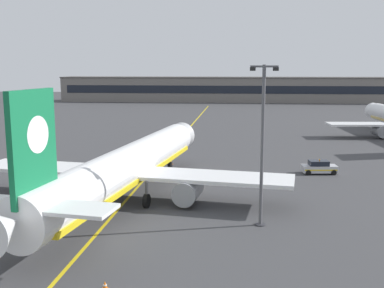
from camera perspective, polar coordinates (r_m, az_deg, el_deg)
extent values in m
plane|color=#3D3D3F|center=(36.89, -11.30, -11.31)|extent=(400.00, 400.00, 0.00)
cube|color=yellow|center=(65.11, -3.83, -1.98)|extent=(3.47, 179.98, 0.01)
cylinder|color=white|center=(45.45, -7.99, -2.62)|extent=(9.12, 36.16, 3.80)
cone|color=white|center=(63.47, -1.54, 0.95)|extent=(3.96, 3.11, 3.61)
cone|color=white|center=(28.90, -22.56, -9.61)|extent=(3.24, 3.19, 2.85)
cube|color=gold|center=(45.68, -7.96, -3.90)|extent=(8.61, 33.31, 0.44)
cube|color=black|center=(61.57, -2.01, 1.30)|extent=(2.98, 1.51, 0.60)
cube|color=white|center=(46.18, -7.69, -3.51)|extent=(32.36, 9.51, 0.36)
cylinder|color=gray|center=(48.18, -15.00, -4.69)|extent=(2.81, 3.90, 2.30)
cylinder|color=black|center=(49.75, -13.98, -4.19)|extent=(1.96, 0.47, 1.95)
cylinder|color=gray|center=(43.69, -0.51, -5.82)|extent=(2.81, 3.90, 2.30)
cylinder|color=black|center=(45.43, 0.07, -5.22)|extent=(1.96, 0.47, 1.95)
cube|color=#147042|center=(30.77, -19.11, -0.28)|extent=(1.11, 4.81, 7.20)
cylinder|color=white|center=(30.91, -18.89, 1.13)|extent=(0.79, 2.44, 2.40)
cube|color=white|center=(31.10, -19.34, -7.19)|extent=(11.29, 4.41, 0.24)
cylinder|color=#4C4C51|center=(59.28, -2.76, -1.67)|extent=(0.24, 0.24, 1.60)
cylinder|color=black|center=(59.49, -2.75, -2.64)|extent=(0.53, 0.95, 0.90)
cylinder|color=#4C4C51|center=(45.10, -11.96, -5.09)|extent=(0.24, 0.24, 1.60)
cylinder|color=black|center=(45.39, -11.91, -6.46)|extent=(0.59, 1.35, 1.30)
cylinder|color=#4C4C51|center=(43.14, -5.70, -5.60)|extent=(0.24, 0.24, 1.60)
cylinder|color=black|center=(43.45, -5.67, -7.03)|extent=(0.59, 1.35, 1.30)
cone|color=white|center=(110.14, 21.72, 3.85)|extent=(3.59, 2.71, 3.42)
cube|color=black|center=(108.41, 22.08, 4.08)|extent=(2.77, 1.24, 0.57)
cylinder|color=gray|center=(90.95, 22.30, 1.49)|extent=(2.43, 3.56, 2.18)
cylinder|color=black|center=(92.56, 21.91, 1.65)|extent=(1.86, 0.31, 1.85)
cylinder|color=#4C4C51|center=(106.12, 22.52, 2.56)|extent=(0.23, 0.23, 1.52)
cylinder|color=black|center=(106.23, 22.49, 2.04)|extent=(0.44, 0.88, 0.85)
cylinder|color=#515156|center=(37.61, 8.71, -0.38)|extent=(0.28, 0.28, 13.20)
cylinder|color=#333338|center=(39.27, 8.47, -9.84)|extent=(0.90, 0.90, 0.10)
cube|color=#515156|center=(37.05, 8.97, 9.49)|extent=(2.20, 0.16, 0.16)
cube|color=black|center=(37.01, 7.55, 9.21)|extent=(0.44, 0.36, 0.28)
cube|color=black|center=(37.12, 10.36, 9.14)|extent=(0.44, 0.36, 0.28)
cube|color=#B7B7BC|center=(58.78, 15.51, -2.96)|extent=(4.35, 2.19, 0.84)
cube|color=black|center=(58.61, 15.45, -2.28)|extent=(2.45, 1.79, 0.60)
cylinder|color=orange|center=(58.56, 15.56, -1.91)|extent=(0.14, 0.14, 0.14)
cube|color=yellow|center=(58.78, 15.51, -2.96)|extent=(4.14, 2.21, 0.14)
cylinder|color=black|center=(57.62, 14.24, -3.46)|extent=(0.66, 0.28, 0.64)
cylinder|color=black|center=(59.28, 13.83, -3.08)|extent=(0.66, 0.28, 0.64)
cylinder|color=black|center=(58.46, 17.19, -3.41)|extent=(0.66, 0.28, 0.64)
cylinder|color=black|center=(60.10, 16.70, -3.04)|extent=(0.66, 0.28, 0.64)
cone|color=orange|center=(62.10, -2.60, -2.28)|extent=(0.36, 0.36, 0.55)
cylinder|color=white|center=(62.09, -2.60, -2.25)|extent=(0.23, 0.23, 0.07)
cube|color=orange|center=(62.15, -2.60, -2.51)|extent=(0.44, 0.44, 0.03)
cone|color=orange|center=(28.84, -10.76, -16.87)|extent=(0.36, 0.36, 0.55)
cylinder|color=white|center=(28.83, -10.76, -16.82)|extent=(0.23, 0.23, 0.07)
cube|color=slate|center=(172.87, 4.26, 6.71)|extent=(122.77, 12.00, 8.84)
cube|color=black|center=(166.81, 4.22, 6.75)|extent=(117.86, 0.12, 2.80)
cube|color=#4E4A47|center=(172.70, 4.28, 8.24)|extent=(123.17, 12.40, 0.40)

